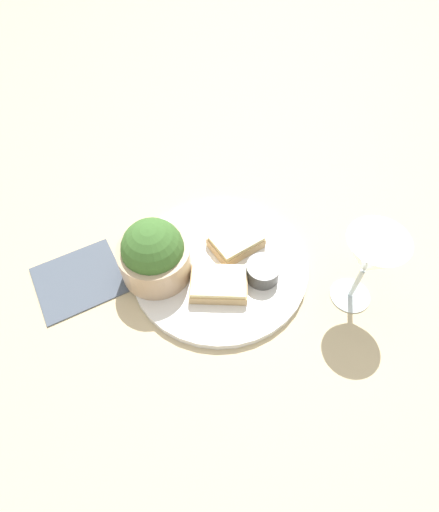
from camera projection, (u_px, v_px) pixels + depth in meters
The scene contains 8 objects.
ground_plane at pixel (220, 267), 0.70m from camera, with size 4.00×4.00×0.00m, color #C6B289.
dinner_plate at pixel (220, 265), 0.69m from camera, with size 0.30×0.30×0.01m.
salad_bowl at pixel (154, 254), 0.64m from camera, with size 0.12×0.12×0.11m.
sauce_ramekin at pixel (263, 271), 0.66m from camera, with size 0.06×0.06×0.03m.
cheese_toast_near at pixel (220, 284), 0.65m from camera, with size 0.09×0.06×0.03m.
cheese_toast_far at pixel (236, 242), 0.70m from camera, with size 0.11×0.10×0.03m.
wine_glass at pixel (370, 258), 0.57m from camera, with size 0.09×0.09×0.15m.
napkin at pixel (79, 279), 0.68m from camera, with size 0.18×0.18×0.01m.
Camera 1 is at (0.01, -0.39, 0.58)m, focal length 28.00 mm.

